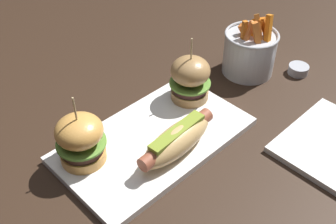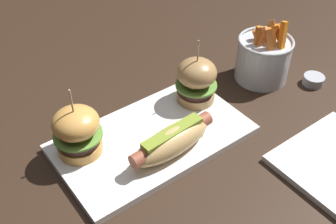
# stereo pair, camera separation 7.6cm
# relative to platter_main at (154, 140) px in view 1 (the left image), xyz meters

# --- Properties ---
(ground_plane) EXTENTS (3.00, 3.00, 0.00)m
(ground_plane) POSITION_rel_platter_main_xyz_m (0.00, 0.00, -0.01)
(ground_plane) COLOR black
(platter_main) EXTENTS (0.36, 0.20, 0.01)m
(platter_main) POSITION_rel_platter_main_xyz_m (0.00, 0.00, 0.00)
(platter_main) COLOR white
(platter_main) RESTS_ON ground
(hot_dog) EXTENTS (0.17, 0.07, 0.05)m
(hot_dog) POSITION_rel_platter_main_xyz_m (0.01, -0.05, 0.03)
(hot_dog) COLOR tan
(hot_dog) RESTS_ON platter_main
(slider_left) EXTENTS (0.09, 0.09, 0.14)m
(slider_left) POSITION_rel_platter_main_xyz_m (-0.12, 0.05, 0.05)
(slider_left) COLOR gold
(slider_left) RESTS_ON platter_main
(slider_right) EXTENTS (0.08, 0.08, 0.14)m
(slider_right) POSITION_rel_platter_main_xyz_m (0.13, 0.04, 0.05)
(slider_right) COLOR #A37A49
(slider_right) RESTS_ON platter_main
(fries_bucket) EXTENTS (0.12, 0.12, 0.15)m
(fries_bucket) POSITION_rel_platter_main_xyz_m (0.31, 0.02, 0.05)
(fries_bucket) COLOR #B7BABF
(fries_bucket) RESTS_ON ground
(sauce_ramekin) EXTENTS (0.05, 0.05, 0.02)m
(sauce_ramekin) POSITION_rel_platter_main_xyz_m (0.39, -0.06, 0.00)
(sauce_ramekin) COLOR #A8AAB2
(sauce_ramekin) RESTS_ON ground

